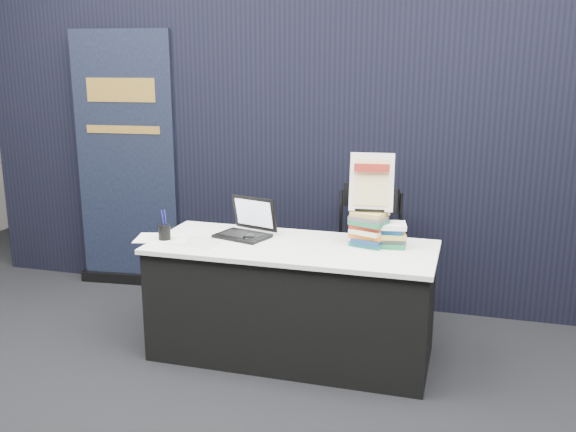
% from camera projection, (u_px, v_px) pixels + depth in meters
% --- Properties ---
extents(floor, '(8.00, 8.00, 0.00)m').
position_uv_depth(floor, '(266.00, 395.00, 3.71)').
color(floor, black).
rests_on(floor, ground).
extents(wall_back, '(8.00, 0.02, 3.50)m').
position_uv_depth(wall_back, '(378.00, 71.00, 7.02)').
color(wall_back, '#A4A29B').
rests_on(wall_back, floor).
extents(drape_partition, '(6.00, 0.08, 2.40)m').
position_uv_depth(drape_partition, '(330.00, 151.00, 4.91)').
color(drape_partition, black).
rests_on(drape_partition, floor).
extents(display_table, '(1.80, 0.75, 0.75)m').
position_uv_depth(display_table, '(292.00, 300.00, 4.13)').
color(display_table, black).
rests_on(display_table, floor).
extents(laptop, '(0.38, 0.35, 0.25)m').
position_uv_depth(laptop, '(244.00, 227.00, 4.23)').
color(laptop, black).
rests_on(laptop, display_table).
extents(mouse, '(0.08, 0.13, 0.04)m').
position_uv_depth(mouse, '(249.00, 237.00, 4.14)').
color(mouse, black).
rests_on(mouse, display_table).
extents(brochure_left, '(0.39, 0.32, 0.00)m').
position_uv_depth(brochure_left, '(162.00, 238.00, 4.19)').
color(brochure_left, white).
rests_on(brochure_left, display_table).
extents(brochure_mid, '(0.35, 0.27, 0.00)m').
position_uv_depth(brochure_mid, '(194.00, 242.00, 4.11)').
color(brochure_mid, silver).
rests_on(brochure_mid, display_table).
extents(brochure_right, '(0.32, 0.26, 0.00)m').
position_uv_depth(brochure_right, '(242.00, 242.00, 4.11)').
color(brochure_right, white).
rests_on(brochure_right, display_table).
extents(pen_cup, '(0.09, 0.09, 0.10)m').
position_uv_depth(pen_cup, '(164.00, 232.00, 4.14)').
color(pen_cup, black).
rests_on(pen_cup, display_table).
extents(book_stack_tall, '(0.24, 0.21, 0.22)m').
position_uv_depth(book_stack_tall, '(369.00, 229.00, 4.00)').
color(book_stack_tall, '#1A6463').
rests_on(book_stack_tall, display_table).
extents(book_stack_short, '(0.23, 0.18, 0.15)m').
position_uv_depth(book_stack_short, '(389.00, 235.00, 4.00)').
color(book_stack_short, '#1C6B42').
rests_on(book_stack_short, display_table).
extents(info_sign, '(0.28, 0.15, 0.37)m').
position_uv_depth(info_sign, '(372.00, 183.00, 3.96)').
color(info_sign, black).
rests_on(info_sign, book_stack_tall).
extents(pullup_banner, '(0.90, 0.19, 2.12)m').
position_uv_depth(pullup_banner, '(127.00, 176.00, 5.34)').
color(pullup_banner, black).
rests_on(pullup_banner, floor).
extents(stacking_chair, '(0.57, 0.59, 1.01)m').
position_uv_depth(stacking_chair, '(365.00, 252.00, 4.53)').
color(stacking_chair, black).
rests_on(stacking_chair, floor).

